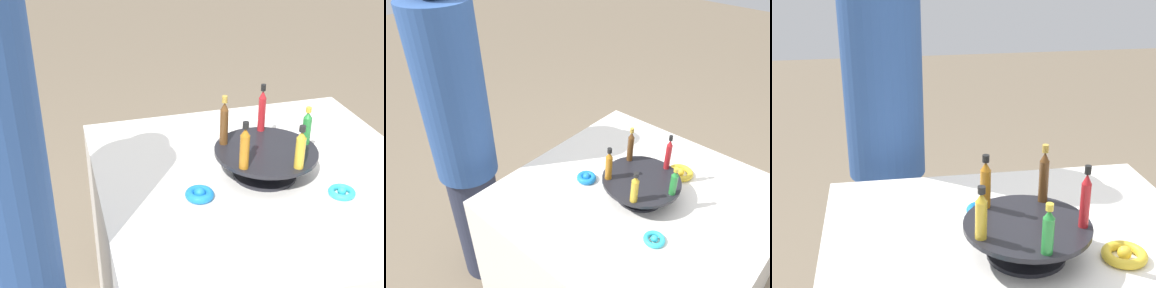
% 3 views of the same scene
% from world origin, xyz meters
% --- Properties ---
extents(display_stand, '(0.30, 0.30, 0.09)m').
position_xyz_m(display_stand, '(0.00, 0.00, 0.79)').
color(display_stand, black).
rests_on(display_stand, party_table).
extents(bottle_amber, '(0.03, 0.03, 0.14)m').
position_xyz_m(bottle_amber, '(0.10, 0.08, 0.89)').
color(bottle_amber, '#AD6B19').
rests_on(bottle_amber, display_stand).
extents(bottle_gold, '(0.03, 0.03, 0.12)m').
position_xyz_m(bottle_gold, '(-0.05, 0.12, 0.88)').
color(bottle_gold, gold).
rests_on(bottle_gold, display_stand).
extents(bottle_green, '(0.03, 0.03, 0.11)m').
position_xyz_m(bottle_green, '(-0.13, -0.01, 0.88)').
color(bottle_green, '#288438').
rests_on(bottle_green, display_stand).
extents(bottle_red, '(0.02, 0.02, 0.15)m').
position_xyz_m(bottle_red, '(-0.03, -0.12, 0.89)').
color(bottle_red, '#B21E23').
rests_on(bottle_red, display_stand).
extents(bottle_brown, '(0.02, 0.02, 0.15)m').
position_xyz_m(bottle_brown, '(0.11, -0.07, 0.89)').
color(bottle_brown, brown).
rests_on(bottle_brown, display_stand).
extents(ribbon_bow_gold, '(0.11, 0.11, 0.03)m').
position_xyz_m(ribbon_bow_gold, '(-0.05, -0.22, 0.75)').
color(ribbon_bow_gold, gold).
rests_on(ribbon_bow_gold, party_table).
extents(ribbon_bow_blue, '(0.08, 0.08, 0.03)m').
position_xyz_m(ribbon_bow_blue, '(0.22, 0.07, 0.75)').
color(ribbon_bow_blue, blue).
rests_on(ribbon_bow_blue, party_table).
extents(person_figure, '(0.27, 0.27, 1.58)m').
position_xyz_m(person_figure, '(0.73, 0.31, 0.80)').
color(person_figure, '#282D42').
rests_on(person_figure, ground_plane).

